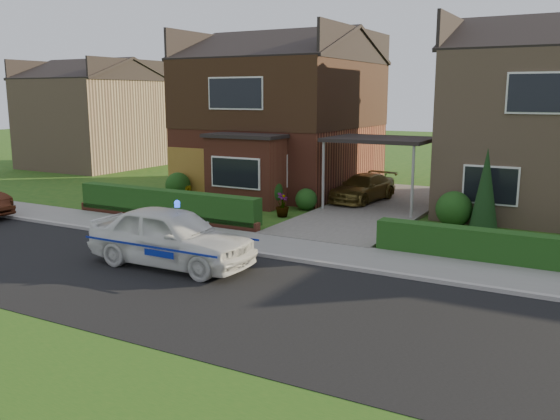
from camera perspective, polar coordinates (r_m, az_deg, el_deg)
The scene contains 24 objects.
ground at distance 13.51m, azimuth -6.63°, elevation -7.82°, with size 120.00×120.00×0.00m, color #1E4D14.
road at distance 13.51m, azimuth -6.63°, elevation -7.82°, with size 60.00×6.00×0.02m, color black.
kerb at distance 15.96m, azimuth -0.25°, elevation -4.56°, with size 60.00×0.16×0.12m, color #9E9993.
sidewalk at distance 16.85m, azimuth 1.50°, elevation -3.75°, with size 60.00×2.00×0.10m, color slate.
grass_verge at distance 10.20m, azimuth -23.77°, elevation -15.23°, with size 60.00×4.00×0.01m, color #1E4D14.
driveway at distance 23.04m, azimuth 9.44°, elevation 0.17°, with size 3.80×12.00×0.12m, color #666059.
house_left at distance 27.67m, azimuth 0.26°, elevation 9.94°, with size 7.50×9.53×7.25m.
house_right at distance 24.42m, azimuth 25.24°, elevation 8.40°, with size 7.50×8.06×7.25m.
carport_link at distance 22.66m, azimuth 9.61°, elevation 6.61°, with size 3.80×3.00×2.77m.
garage_door at distance 25.92m, azimuth -8.76°, elevation 3.61°, with size 2.20×0.10×2.10m, color brown.
dwarf_wall at distance 20.97m, azimuth -11.15°, elevation -0.64°, with size 7.70×0.25×0.36m, color brown.
hedge_left at distance 21.11m, azimuth -10.87°, elevation -1.04°, with size 7.50×0.55×0.90m, color #173B12.
hedge_right at distance 16.39m, azimuth 22.01°, elevation -5.18°, with size 7.50×0.55×0.80m, color #173B12.
shrub_left_far at distance 25.79m, azimuth -9.80°, elevation 2.39°, with size 1.08×1.08×1.08m, color #173B12.
shrub_left_mid at distance 23.08m, azimuth -1.35°, elevation 1.84°, with size 1.32×1.32×1.32m, color #173B12.
shrub_left_near at distance 22.63m, azimuth 2.54°, elevation 1.04°, with size 0.84×0.84×0.84m, color #173B12.
shrub_right_near at distance 20.57m, azimuth 16.39°, elevation 0.09°, with size 1.20×1.20×1.20m, color #173B12.
conifer_a at distance 20.07m, azimuth 19.16°, elevation 1.69°, with size 0.90×0.90×2.60m, color black.
neighbour_left at distance 38.13m, azimuth -17.41°, elevation 7.93°, with size 6.50×7.00×5.20m, color #9A7A5E.
police_car at distance 15.44m, azimuth -10.43°, elevation -2.57°, with size 4.14×4.53×1.70m.
driveway_car at distance 24.14m, azimuth 7.99°, elevation 2.13°, with size 1.49×3.66×1.06m, color brown.
potted_plant_a at distance 21.88m, azimuth -11.39°, elevation 0.51°, with size 0.45×0.31×0.86m, color gray.
potted_plant_b at distance 24.23m, azimuth -8.97°, elevation 1.47°, with size 0.41×0.33×0.75m, color gray.
potted_plant_c at distance 21.32m, azimuth 0.23°, elevation 0.45°, with size 0.48×0.48×0.86m, color gray.
Camera 1 is at (7.50, -10.36, 4.36)m, focal length 38.00 mm.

